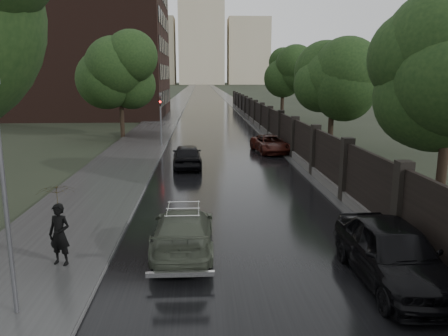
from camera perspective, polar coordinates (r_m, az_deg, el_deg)
road at (r=197.37m, az=-2.75°, el=10.33°), size 8.00×420.00×0.02m
sidewalk_left at (r=197.41m, az=-4.52°, el=10.32°), size 4.00×420.00×0.16m
verge_right at (r=197.48m, az=-1.13°, el=10.35°), size 3.00×420.00×0.08m
fence_right at (r=39.98m, az=5.57°, el=5.86°), size 0.45×75.72×2.70m
tree_left_far at (r=37.87m, az=-13.43°, el=11.68°), size 4.25×4.25×7.39m
tree_right_b at (r=30.62m, az=14.06°, el=11.15°), size 4.08×4.08×7.01m
tree_right_c at (r=48.13m, az=7.70°, el=11.51°), size 4.08×4.08×7.01m
lamp_post at (r=9.97m, az=-26.70°, el=-3.73°), size 0.25×0.12×5.11m
traffic_light at (r=32.53m, az=-8.27°, el=6.89°), size 0.16×0.32×4.00m
brick_building at (r=61.77m, az=-19.44°, el=15.70°), size 24.00×18.00×20.00m
stalinist_tower at (r=309.09m, az=-2.98°, el=17.99°), size 92.00×30.00×159.00m
volga_sedan at (r=13.22m, az=-5.31°, el=-8.11°), size 1.81×4.37×1.26m
hatchback_left at (r=25.16m, az=-4.84°, el=1.62°), size 1.80×4.11×1.38m
car_right_near at (r=11.92m, az=21.25°, el=-10.30°), size 1.94×4.72×1.60m
car_right_far at (r=30.21m, az=6.08°, el=3.14°), size 2.56×4.54×1.20m
pedestrian_umbrella at (r=12.31m, az=-20.99°, el=-4.10°), size 1.24×1.25×2.64m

